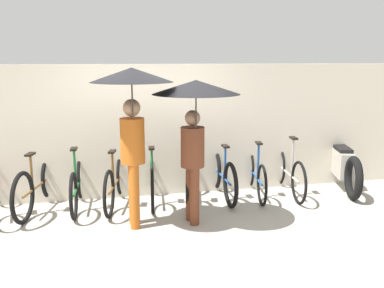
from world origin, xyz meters
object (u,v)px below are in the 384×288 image
(pedestrian_leading, at_px, (132,103))
(motorcycle, at_px, (341,165))
(parked_bicycle_1, at_px, (38,185))
(parked_bicycle_2, at_px, (77,185))
(parked_bicycle_7, at_px, (255,174))
(parked_bicycle_6, at_px, (222,175))
(parked_bicycle_3, at_px, (116,182))
(pedestrian_center, at_px, (195,108))
(parked_bicycle_5, at_px, (189,176))
(parked_bicycle_4, at_px, (152,179))
(parked_bicycle_8, at_px, (288,172))

(pedestrian_leading, xyz_separation_m, motorcycle, (3.71, 1.12, -1.28))
(parked_bicycle_1, height_order, parked_bicycle_2, parked_bicycle_1)
(motorcycle, bearing_deg, parked_bicycle_7, 110.32)
(parked_bicycle_1, bearing_deg, parked_bicycle_6, -76.67)
(parked_bicycle_3, height_order, parked_bicycle_6, parked_bicycle_6)
(parked_bicycle_6, xyz_separation_m, pedestrian_center, (-0.70, -1.07, 1.23))
(parked_bicycle_3, height_order, parked_bicycle_5, parked_bicycle_5)
(parked_bicycle_6, height_order, pedestrian_leading, pedestrian_leading)
(parked_bicycle_5, height_order, parked_bicycle_7, parked_bicycle_5)
(pedestrian_center, bearing_deg, parked_bicycle_3, -52.16)
(parked_bicycle_4, relative_size, pedestrian_center, 0.89)
(parked_bicycle_1, relative_size, pedestrian_center, 0.91)
(parked_bicycle_1, height_order, parked_bicycle_6, parked_bicycle_6)
(parked_bicycle_1, bearing_deg, parked_bicycle_4, -76.00)
(parked_bicycle_3, xyz_separation_m, parked_bicycle_5, (1.14, -0.04, 0.03))
(parked_bicycle_4, relative_size, motorcycle, 0.84)
(parked_bicycle_6, bearing_deg, parked_bicycle_5, 96.91)
(parked_bicycle_3, relative_size, parked_bicycle_5, 0.96)
(parked_bicycle_1, relative_size, parked_bicycle_4, 1.02)
(parked_bicycle_4, distance_m, motorcycle, 3.35)
(parked_bicycle_3, relative_size, pedestrian_center, 0.88)
(parked_bicycle_5, xyz_separation_m, parked_bicycle_8, (1.71, 0.01, -0.04))
(parked_bicycle_5, distance_m, parked_bicycle_6, 0.57)
(parked_bicycle_6, xyz_separation_m, parked_bicycle_7, (0.57, -0.01, -0.02))
(parked_bicycle_3, distance_m, parked_bicycle_4, 0.57)
(parked_bicycle_4, height_order, pedestrian_center, pedestrian_center)
(pedestrian_center, bearing_deg, motorcycle, -163.63)
(parked_bicycle_1, relative_size, parked_bicycle_5, 0.99)
(parked_bicycle_4, distance_m, parked_bicycle_6, 1.14)
(parked_bicycle_2, height_order, parked_bicycle_5, parked_bicycle_5)
(motorcycle, bearing_deg, parked_bicycle_8, 113.54)
(parked_bicycle_1, relative_size, parked_bicycle_6, 1.04)
(parked_bicycle_8, xyz_separation_m, pedestrian_leading, (-2.64, -0.98, 1.32))
(parked_bicycle_4, height_order, parked_bicycle_6, parked_bicycle_6)
(parked_bicycle_5, distance_m, parked_bicycle_7, 1.14)
(parked_bicycle_3, xyz_separation_m, parked_bicycle_8, (2.85, -0.02, -0.00))
(parked_bicycle_3, bearing_deg, parked_bicycle_5, -79.43)
(parked_bicycle_1, xyz_separation_m, motorcycle, (5.06, 0.07, 0.02))
(parked_bicycle_4, height_order, pedestrian_leading, pedestrian_leading)
(parked_bicycle_1, xyz_separation_m, parked_bicycle_2, (0.57, -0.04, -0.02))
(parked_bicycle_1, relative_size, motorcycle, 0.85)
(parked_bicycle_2, distance_m, parked_bicycle_7, 2.85)
(parked_bicycle_7, bearing_deg, parked_bicycle_8, -82.12)
(parked_bicycle_2, relative_size, pedestrian_leading, 0.77)
(parked_bicycle_8, bearing_deg, parked_bicycle_1, 96.74)
(parked_bicycle_1, bearing_deg, parked_bicycle_7, -76.78)
(parked_bicycle_3, bearing_deg, motorcycle, -75.86)
(parked_bicycle_3, bearing_deg, pedestrian_center, -124.05)
(pedestrian_center, bearing_deg, parked_bicycle_5, -102.92)
(parked_bicycle_3, height_order, parked_bicycle_7, parked_bicycle_3)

